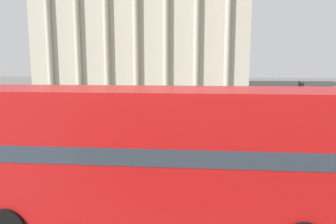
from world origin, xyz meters
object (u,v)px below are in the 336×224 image
at_px(pedestrian_yellow, 190,105).
at_px(traffic_light_mid, 299,103).
at_px(pedestrian_grey, 95,148).
at_px(double_decker_bus, 155,153).
at_px(plaza_building_left, 143,22).

bearing_deg(pedestrian_yellow, traffic_light_mid, 167.13).
bearing_deg(pedestrian_grey, traffic_light_mid, -61.39).
relative_size(double_decker_bus, pedestrian_grey, 6.39).
xyz_separation_m(traffic_light_mid, pedestrian_yellow, (-6.64, 10.74, -1.56)).
bearing_deg(plaza_building_left, traffic_light_mid, -67.72).
bearing_deg(pedestrian_grey, double_decker_bus, -144.24).
relative_size(pedestrian_yellow, pedestrian_grey, 0.99).
distance_m(plaza_building_left, pedestrian_grey, 44.99).
distance_m(traffic_light_mid, pedestrian_yellow, 12.72).
bearing_deg(traffic_light_mid, plaza_building_left, 112.28).
bearing_deg(double_decker_bus, traffic_light_mid, 63.57).
relative_size(double_decker_bus, pedestrian_yellow, 6.46).
bearing_deg(plaza_building_left, pedestrian_yellow, -71.82).
relative_size(traffic_light_mid, pedestrian_yellow, 2.36).
bearing_deg(traffic_light_mid, pedestrian_yellow, 121.71).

